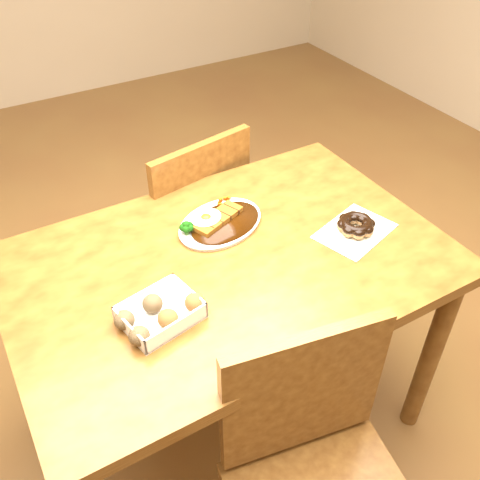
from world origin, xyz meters
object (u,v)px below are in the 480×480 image
donut_box (159,313)px  pon_de_ring (356,225)px  chair_far (185,222)px  table (230,284)px  katsu_curry_plate (218,222)px

donut_box → pon_de_ring: bearing=3.0°
chair_far → donut_box: 0.80m
donut_box → table: bearing=23.8°
table → katsu_curry_plate: (0.04, 0.15, 0.11)m
katsu_curry_plate → donut_box: 0.40m
table → pon_de_ring: 0.40m
chair_far → donut_box: bearing=50.5°
donut_box → katsu_curry_plate: bearing=40.7°
pon_de_ring → chair_far: bearing=113.9°
table → chair_far: chair_far is taller
table → katsu_curry_plate: size_ratio=3.73×
chair_far → pon_de_ring: 0.74m
chair_far → katsu_curry_plate: bearing=70.9°
chair_far → katsu_curry_plate: size_ratio=2.71×
table → donut_box: (-0.26, -0.11, 0.12)m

